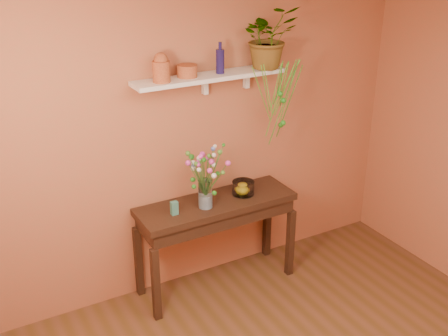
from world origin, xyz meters
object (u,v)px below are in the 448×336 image
(sideboard, at_px, (216,214))
(spider_plant, at_px, (269,37))
(bouquet, at_px, (204,166))
(glass_vase, at_px, (205,196))
(glass_bowl, at_px, (243,188))
(terracotta_jug, at_px, (161,68))
(blue_bottle, at_px, (220,61))

(sideboard, height_order, spider_plant, spider_plant)
(bouquet, bearing_deg, glass_vase, -89.06)
(sideboard, relative_size, glass_bowl, 7.10)
(sideboard, bearing_deg, glass_vase, -157.12)
(terracotta_jug, relative_size, glass_vase, 0.91)
(bouquet, distance_m, glass_bowl, 0.52)
(spider_plant, relative_size, glass_vase, 2.06)
(sideboard, relative_size, spider_plant, 2.73)
(blue_bottle, xyz_separation_m, bouquet, (-0.24, -0.16, -0.81))
(bouquet, bearing_deg, sideboard, 18.18)
(blue_bottle, distance_m, bouquet, 0.86)
(spider_plant, bearing_deg, bouquet, -169.18)
(blue_bottle, relative_size, spider_plant, 0.49)
(terracotta_jug, bearing_deg, spider_plant, -0.17)
(sideboard, bearing_deg, spider_plant, 8.95)
(sideboard, height_order, glass_bowl, glass_bowl)
(glass_vase, relative_size, glass_bowl, 1.26)
(bouquet, bearing_deg, glass_bowl, 6.95)
(blue_bottle, height_order, glass_bowl, blue_bottle)
(spider_plant, bearing_deg, sideboard, -171.05)
(spider_plant, bearing_deg, blue_bottle, 176.34)
(spider_plant, bearing_deg, glass_bowl, -163.52)
(sideboard, bearing_deg, terracotta_jug, 168.04)
(sideboard, height_order, glass_vase, glass_vase)
(glass_vase, height_order, bouquet, bouquet)
(bouquet, bearing_deg, spider_plant, 10.82)
(blue_bottle, height_order, glass_vase, blue_bottle)
(sideboard, xyz_separation_m, glass_bowl, (0.28, 0.01, 0.18))
(glass_vase, xyz_separation_m, glass_bowl, (0.41, 0.06, -0.05))
(sideboard, relative_size, bouquet, 3.24)
(sideboard, xyz_separation_m, terracotta_jug, (-0.42, 0.09, 1.32))
(terracotta_jug, distance_m, blue_bottle, 0.52)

